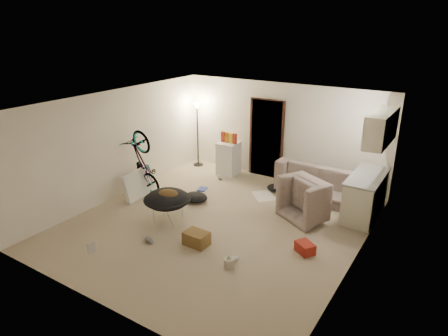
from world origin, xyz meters
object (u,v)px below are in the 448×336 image
Objects in this scene: floor_lamp at (197,121)px; juicer at (229,262)px; armchair at (315,202)px; saucer_chair at (167,203)px; drink_case_b at (305,248)px; kitchen_counter at (365,196)px; sofa at (321,184)px; bicycle at (144,177)px; drink_case_a at (197,238)px; mini_fridge at (228,158)px; tv_box at (139,184)px.

floor_lamp is 7.30× the size of juicer.
saucer_chair is at bearing 64.92° from armchair.
juicer is (1.95, -0.74, -0.31)m from saucer_chair.
armchair is at bearing 36.52° from saucer_chair.
drink_case_b is at bearing 7.74° from saucer_chair.
floor_lamp is 1.21× the size of kitchen_counter.
kitchen_counter is at bearing 36.21° from saucer_chair.
sofa is 4.21m from bicycle.
drink_case_a is 0.95m from juicer.
floor_lamp is at bearing 127.37° from drink_case_a.
mini_fridge reaches higher than juicer.
tv_box is 3.93× the size of juicer.
bicycle is at bearing -87.54° from floor_lamp.
saucer_chair reaches higher than armchair.
sofa is 3.67m from saucer_chair.
drink_case_a is 1.99m from drink_case_b.
bicycle reaches higher than kitchen_counter.
tv_box is at bearing 158.21° from juicer.
drink_case_a is (1.44, -3.44, -0.31)m from mini_fridge.
armchair is at bearing -144.71° from kitchen_counter.
sofa is 2.60m from drink_case_b.
armchair is at bearing -17.64° from floor_lamp.
drink_case_a is (1.05, -0.44, -0.28)m from saucer_chair.
armchair is 1.05× the size of saucer_chair.
floor_lamp is 5.26m from drink_case_b.
bicycle is 1.90× the size of mini_fridge.
tv_box is 2.90× the size of drink_case_b.
floor_lamp is 4.03× the size of drink_case_a.
floor_lamp is at bearing 173.62° from mini_fridge.
sofa is 3.56m from drink_case_a.
bicycle is 4.26m from drink_case_b.
armchair is at bearing -23.07° from mini_fridge.
saucer_chair reaches higher than juicer.
mini_fridge is at bearing 114.60° from drink_case_a.
mini_fridge is 3.03m from saucer_chair.
bicycle reaches higher than juicer.
armchair reaches higher than sofa.
armchair is at bearing -65.69° from bicycle.
tv_box is (-1.38, 0.59, -0.09)m from saucer_chair.
mini_fridge is 2.61m from tv_box.
sofa is 2.36× the size of mini_fridge.
juicer is at bearing -95.79° from drink_case_b.
juicer is (3.42, -3.85, -1.21)m from floor_lamp.
saucer_chair is (-2.49, -1.84, 0.08)m from armchair.
floor_lamp is at bearing 115.45° from saucer_chair.
juicer is at bearing -113.75° from kitchen_counter.
kitchen_counter is 1.72× the size of mini_fridge.
kitchen_counter is 1.06m from armchair.
saucer_chair is at bearing -143.79° from kitchen_counter.
bicycle is (-3.87, -1.07, 0.10)m from armchair.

